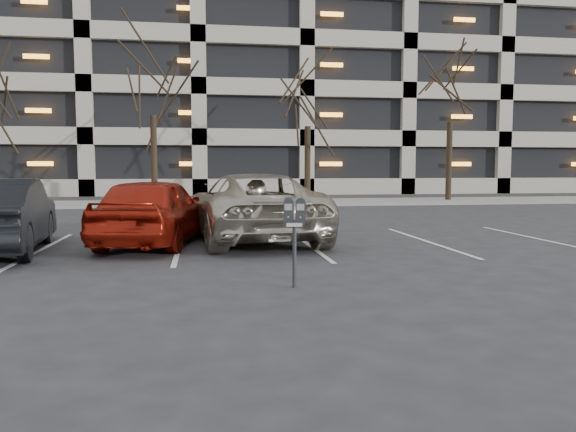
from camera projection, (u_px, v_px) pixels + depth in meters
The scene contains 10 objects.
ground at pixel (254, 263), 10.00m from camera, with size 140.00×140.00×0.00m, color #28282B.
sidewalk at pixel (222, 203), 25.74m from camera, with size 80.00×4.00×0.12m, color gray.
stall_lines at pixel (179, 246), 12.05m from camera, with size 16.90×5.20×0.00m.
parking_garage at pixel (365, 71), 44.32m from camera, with size 52.00×20.00×19.00m.
tree_b at pixel (152, 59), 24.73m from camera, with size 3.92×3.92×8.91m.
tree_c at pixel (308, 79), 25.85m from camera, with size 3.52×3.52×7.99m.
tree_d at pixel (451, 72), 26.87m from camera, with size 3.80×3.80×8.63m.
parking_meter at pixel (294, 220), 7.90m from camera, with size 0.34×0.18×1.25m.
suv_silver at pixel (252, 207), 13.15m from camera, with size 3.16×5.85×1.57m.
car_red at pixel (154, 211), 12.28m from camera, with size 1.78×4.43×1.51m, color #9B1C0E.
Camera 1 is at (-0.90, -9.86, 1.71)m, focal length 35.00 mm.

